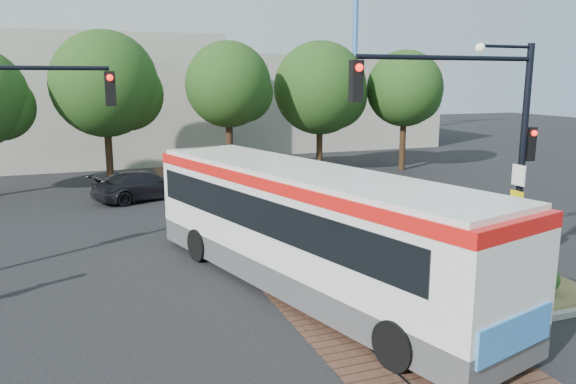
# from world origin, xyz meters

# --- Properties ---
(ground) EXTENTS (120.00, 120.00, 0.00)m
(ground) POSITION_xyz_m (0.00, 0.00, 0.00)
(ground) COLOR black
(ground) RESTS_ON ground
(trackbed) EXTENTS (3.60, 40.00, 0.02)m
(trackbed) POSITION_xyz_m (0.00, 4.00, 0.01)
(trackbed) COLOR brown
(trackbed) RESTS_ON ground
(tree_row) EXTENTS (26.40, 5.60, 7.67)m
(tree_row) POSITION_xyz_m (1.21, 16.42, 4.85)
(tree_row) COLOR #382314
(tree_row) RESTS_ON ground
(warehouses) EXTENTS (40.00, 13.00, 8.00)m
(warehouses) POSITION_xyz_m (-0.53, 28.75, 3.81)
(warehouses) COLOR #ADA899
(warehouses) RESTS_ON ground
(crane) EXTENTS (8.00, 0.50, 18.00)m
(crane) POSITION_xyz_m (18.00, 34.00, 10.88)
(crane) COLOR #3F72B2
(crane) RESTS_ON ground
(city_bus) EXTENTS (5.49, 11.91, 3.13)m
(city_bus) POSITION_xyz_m (-0.72, 0.22, 1.74)
(city_bus) COLOR #464649
(city_bus) RESTS_ON ground
(traffic_island) EXTENTS (2.20, 5.20, 1.13)m
(traffic_island) POSITION_xyz_m (4.82, -0.90, 0.33)
(traffic_island) COLOR gray
(traffic_island) RESTS_ON ground
(signal_pole_main) EXTENTS (5.49, 0.46, 6.00)m
(signal_pole_main) POSITION_xyz_m (3.86, -0.81, 4.16)
(signal_pole_main) COLOR black
(signal_pole_main) RESTS_ON ground
(parked_car) EXTENTS (4.88, 3.31, 1.31)m
(parked_car) POSITION_xyz_m (-3.33, 12.88, 0.66)
(parked_car) COLOR black
(parked_car) RESTS_ON ground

